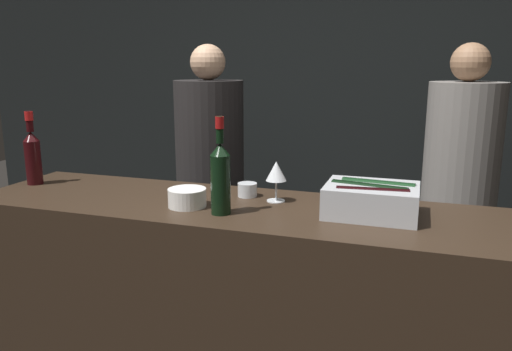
% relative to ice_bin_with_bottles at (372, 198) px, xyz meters
% --- Properties ---
extents(wall_back_chalkboard, '(6.40, 0.06, 2.80)m').
position_rel_ice_bin_with_bottles_xyz_m(wall_back_chalkboard, '(-0.45, 1.94, 0.30)').
color(wall_back_chalkboard, black).
rests_on(wall_back_chalkboard, ground_plane).
extents(bar_counter, '(2.39, 0.59, 1.03)m').
position_rel_ice_bin_with_bottles_xyz_m(bar_counter, '(-0.45, -0.03, -0.58)').
color(bar_counter, '#2D2116').
rests_on(bar_counter, ground_plane).
extents(ice_bin_with_bottles, '(0.34, 0.26, 0.12)m').
position_rel_ice_bin_with_bottles_xyz_m(ice_bin_with_bottles, '(0.00, 0.00, 0.00)').
color(ice_bin_with_bottles, '#B7BABF').
rests_on(ice_bin_with_bottles, bar_counter).
extents(bowl_white, '(0.15, 0.15, 0.07)m').
position_rel_ice_bin_with_bottles_xyz_m(bowl_white, '(-0.70, -0.11, -0.03)').
color(bowl_white, white).
rests_on(bowl_white, bar_counter).
extents(wine_glass, '(0.08, 0.08, 0.17)m').
position_rel_ice_bin_with_bottles_xyz_m(wine_glass, '(-0.39, 0.07, 0.06)').
color(wine_glass, silver).
rests_on(wine_glass, bar_counter).
extents(candle_votive, '(0.08, 0.08, 0.06)m').
position_rel_ice_bin_with_bottles_xyz_m(candle_votive, '(-0.53, 0.11, -0.04)').
color(candle_votive, silver).
rests_on(candle_votive, bar_counter).
extents(red_wine_bottle_burgundy, '(0.07, 0.07, 0.37)m').
position_rel_ice_bin_with_bottles_xyz_m(red_wine_bottle_burgundy, '(-0.54, -0.16, 0.08)').
color(red_wine_bottle_burgundy, black).
rests_on(red_wine_bottle_burgundy, bar_counter).
extents(red_wine_bottle_tall, '(0.07, 0.07, 0.34)m').
position_rel_ice_bin_with_bottles_xyz_m(red_wine_bottle_tall, '(-1.55, 0.01, 0.08)').
color(red_wine_bottle_tall, black).
rests_on(red_wine_bottle_tall, bar_counter).
extents(person_in_hoodie, '(0.42, 0.42, 1.70)m').
position_rel_ice_bin_with_bottles_xyz_m(person_in_hoodie, '(-1.07, 0.94, -0.16)').
color(person_in_hoodie, black).
rests_on(person_in_hoodie, ground_plane).
extents(person_blond_tee, '(0.41, 0.41, 1.70)m').
position_rel_ice_bin_with_bottles_xyz_m(person_blond_tee, '(0.39, 1.17, -0.16)').
color(person_blond_tee, black).
rests_on(person_blond_tee, ground_plane).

